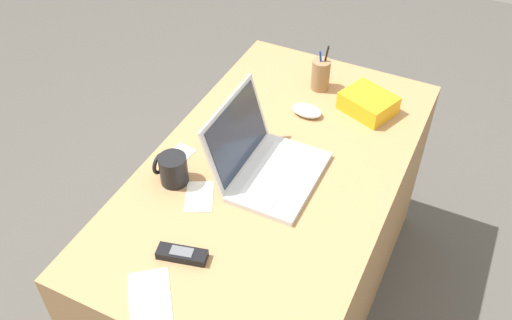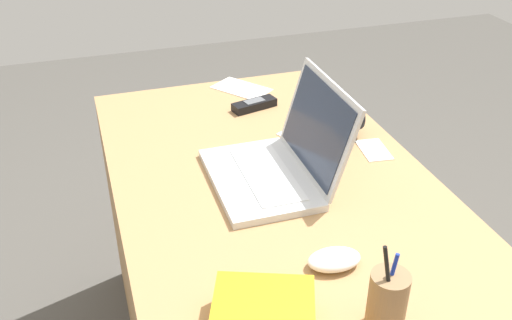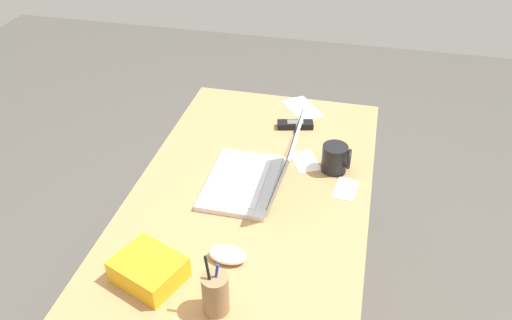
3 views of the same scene
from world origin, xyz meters
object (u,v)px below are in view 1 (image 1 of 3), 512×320
object	(u,v)px
pen_holder	(321,74)
snack_bag	(368,103)
laptop	(265,162)
coffee_mug_white	(172,169)
computer_mouse	(307,111)
cordless_phone	(182,254)

from	to	relation	value
pen_holder	snack_bag	xyz separation A→B (m)	(-0.06, -0.20, -0.03)
laptop	pen_holder	size ratio (longest dim) A/B	1.79
coffee_mug_white	pen_holder	bearing A→B (deg)	-19.06
computer_mouse	snack_bag	bearing A→B (deg)	-55.72
laptop	cordless_phone	xyz separation A→B (m)	(-0.38, 0.06, -0.04)
snack_bag	cordless_phone	bearing A→B (deg)	163.36
computer_mouse	coffee_mug_white	xyz separation A→B (m)	(-0.48, 0.24, 0.03)
laptop	computer_mouse	distance (m)	0.33
coffee_mug_white	cordless_phone	size ratio (longest dim) A/B	0.68
coffee_mug_white	pen_holder	xyz separation A→B (m)	(0.64, -0.22, 0.01)
computer_mouse	coffee_mug_white	bearing A→B (deg)	155.88
snack_bag	coffee_mug_white	bearing A→B (deg)	144.41
computer_mouse	pen_holder	distance (m)	0.17
cordless_phone	snack_bag	world-z (taller)	snack_bag
computer_mouse	snack_bag	size ratio (longest dim) A/B	0.63
laptop	cordless_phone	bearing A→B (deg)	170.90
pen_holder	snack_bag	distance (m)	0.21
computer_mouse	laptop	bearing A→B (deg)	-178.05
laptop	snack_bag	xyz separation A→B (m)	(0.44, -0.18, -0.02)
pen_holder	snack_bag	world-z (taller)	pen_holder
laptop	coffee_mug_white	size ratio (longest dim) A/B	3.35
pen_holder	snack_bag	size ratio (longest dim) A/B	1.07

